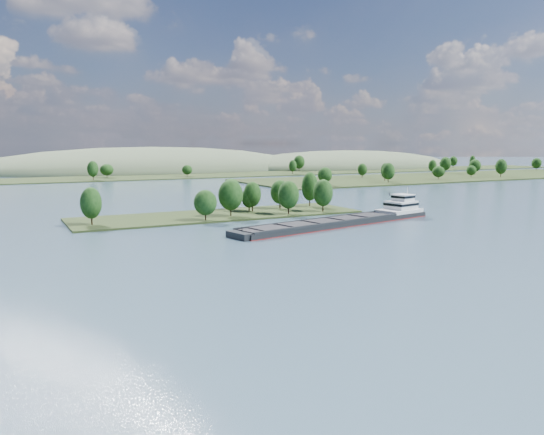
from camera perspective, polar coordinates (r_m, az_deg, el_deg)
ground at (r=131.63m, az=4.07°, el=-2.98°), size 1800.00×1800.00×0.00m
tree_island at (r=185.63m, az=-3.67°, el=1.50°), size 100.00×30.05×14.56m
right_bank at (r=417.07m, az=18.49°, el=4.26°), size 320.00×90.00×14.79m
back_shoreline at (r=397.94m, az=-16.49°, el=4.14°), size 900.00×60.00×15.70m
hill_east at (r=565.41m, az=8.06°, el=5.36°), size 260.00×140.00×36.00m
hill_west at (r=507.09m, az=-12.85°, el=4.95°), size 320.00×160.00×44.00m
cargo_barge at (r=168.13m, az=8.42°, el=-0.20°), size 77.76×24.97×10.48m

